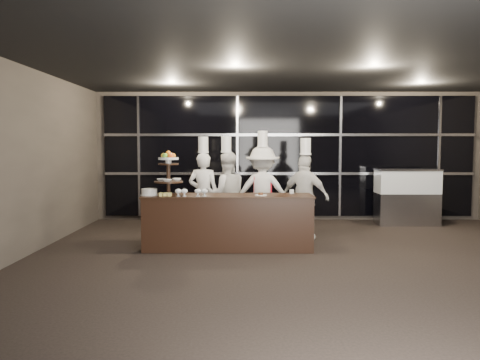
{
  "coord_description": "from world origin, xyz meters",
  "views": [
    {
      "loc": [
        -1.1,
        -5.99,
        1.74
      ],
      "look_at": [
        -1.13,
        2.12,
        1.15
      ],
      "focal_mm": 35.0,
      "sensor_mm": 36.0,
      "label": 1
    }
  ],
  "objects_px": {
    "buffet_counter": "(228,222)",
    "chef_c": "(262,191)",
    "layer_cake": "(149,192)",
    "chef_d": "(305,196)",
    "chef_b": "(226,194)",
    "display_stand": "(168,170)",
    "chef_a": "(204,193)",
    "display_case": "(407,194)"
  },
  "relations": [
    {
      "from": "display_stand",
      "to": "chef_d",
      "type": "distance_m",
      "value": 2.59
    },
    {
      "from": "buffet_counter",
      "to": "chef_b",
      "type": "distance_m",
      "value": 1.12
    },
    {
      "from": "buffet_counter",
      "to": "layer_cake",
      "type": "distance_m",
      "value": 1.41
    },
    {
      "from": "chef_a",
      "to": "chef_c",
      "type": "bearing_deg",
      "value": 2.18
    },
    {
      "from": "chef_b",
      "to": "chef_a",
      "type": "bearing_deg",
      "value": 177.84
    },
    {
      "from": "display_case",
      "to": "chef_c",
      "type": "bearing_deg",
      "value": -157.38
    },
    {
      "from": "display_case",
      "to": "chef_b",
      "type": "xyz_separation_m",
      "value": [
        -3.95,
        -1.42,
        0.14
      ]
    },
    {
      "from": "buffet_counter",
      "to": "chef_d",
      "type": "distance_m",
      "value": 1.66
    },
    {
      "from": "layer_cake",
      "to": "buffet_counter",
      "type": "bearing_deg",
      "value": 2.17
    },
    {
      "from": "display_stand",
      "to": "chef_a",
      "type": "distance_m",
      "value": 1.29
    },
    {
      "from": "chef_a",
      "to": "display_case",
      "type": "bearing_deg",
      "value": 17.69
    },
    {
      "from": "layer_cake",
      "to": "display_case",
      "type": "height_order",
      "value": "display_case"
    },
    {
      "from": "chef_a",
      "to": "chef_b",
      "type": "distance_m",
      "value": 0.44
    },
    {
      "from": "display_stand",
      "to": "chef_b",
      "type": "distance_m",
      "value": 1.5
    },
    {
      "from": "display_case",
      "to": "chef_a",
      "type": "distance_m",
      "value": 4.61
    },
    {
      "from": "buffet_counter",
      "to": "chef_d",
      "type": "relative_size",
      "value": 1.51
    },
    {
      "from": "buffet_counter",
      "to": "display_case",
      "type": "height_order",
      "value": "display_case"
    },
    {
      "from": "display_stand",
      "to": "layer_cake",
      "type": "distance_m",
      "value": 0.49
    },
    {
      "from": "buffet_counter",
      "to": "display_case",
      "type": "relative_size",
      "value": 2.12
    },
    {
      "from": "chef_b",
      "to": "chef_d",
      "type": "height_order",
      "value": "chef_b"
    },
    {
      "from": "chef_c",
      "to": "chef_d",
      "type": "xyz_separation_m",
      "value": [
        0.78,
        -0.31,
        -0.06
      ]
    },
    {
      "from": "chef_a",
      "to": "chef_c",
      "type": "xyz_separation_m",
      "value": [
        1.13,
        0.04,
        0.03
      ]
    },
    {
      "from": "chef_d",
      "to": "layer_cake",
      "type": "bearing_deg",
      "value": -162.45
    },
    {
      "from": "display_stand",
      "to": "chef_a",
      "type": "xyz_separation_m",
      "value": [
        0.5,
        1.08,
        -0.5
      ]
    },
    {
      "from": "buffet_counter",
      "to": "chef_b",
      "type": "relative_size",
      "value": 1.47
    },
    {
      "from": "chef_a",
      "to": "chef_d",
      "type": "distance_m",
      "value": 1.93
    },
    {
      "from": "buffet_counter",
      "to": "display_stand",
      "type": "relative_size",
      "value": 3.81
    },
    {
      "from": "layer_cake",
      "to": "chef_b",
      "type": "height_order",
      "value": "chef_b"
    },
    {
      "from": "display_stand",
      "to": "layer_cake",
      "type": "relative_size",
      "value": 2.48
    },
    {
      "from": "chef_c",
      "to": "display_case",
      "type": "bearing_deg",
      "value": 22.62
    },
    {
      "from": "buffet_counter",
      "to": "chef_c",
      "type": "xyz_separation_m",
      "value": [
        0.63,
        1.12,
        0.41
      ]
    },
    {
      "from": "layer_cake",
      "to": "chef_d",
      "type": "bearing_deg",
      "value": 17.55
    },
    {
      "from": "buffet_counter",
      "to": "chef_a",
      "type": "xyz_separation_m",
      "value": [
        -0.5,
        1.08,
        0.37
      ]
    },
    {
      "from": "display_stand",
      "to": "chef_d",
      "type": "relative_size",
      "value": 0.39
    },
    {
      "from": "chef_a",
      "to": "chef_b",
      "type": "height_order",
      "value": "chef_b"
    },
    {
      "from": "buffet_counter",
      "to": "chef_d",
      "type": "bearing_deg",
      "value": 29.98
    },
    {
      "from": "layer_cake",
      "to": "display_case",
      "type": "distance_m",
      "value": 5.79
    },
    {
      "from": "layer_cake",
      "to": "chef_a",
      "type": "height_order",
      "value": "chef_a"
    },
    {
      "from": "display_stand",
      "to": "display_case",
      "type": "xyz_separation_m",
      "value": [
        4.89,
        2.48,
        -0.65
      ]
    },
    {
      "from": "chef_c",
      "to": "chef_d",
      "type": "distance_m",
      "value": 0.84
    },
    {
      "from": "display_case",
      "to": "chef_b",
      "type": "distance_m",
      "value": 4.2
    },
    {
      "from": "buffet_counter",
      "to": "chef_a",
      "type": "distance_m",
      "value": 1.24
    }
  ]
}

